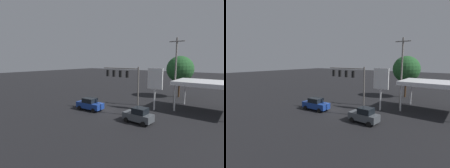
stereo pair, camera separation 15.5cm
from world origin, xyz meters
TOP-DOWN VIEW (x-y plane):
  - ground_plane at (0.00, 0.00)m, footprint 200.00×200.00m
  - traffic_signal_assembly at (-3.18, -0.68)m, footprint 6.25×0.43m
  - utility_pole at (-8.35, -7.96)m, footprint 2.40×0.26m
  - gas_station_canopy at (-13.73, -9.04)m, footprint 10.73×6.65m
  - price_sign at (-6.33, -4.73)m, footprint 2.41×0.27m
  - sedan_far at (1.87, 1.34)m, footprint 4.50×2.27m
  - hatchback_crossing at (-7.06, 1.63)m, footprint 3.86×2.08m
  - street_tree at (-6.29, -17.20)m, footprint 5.53×5.53m

SIDE VIEW (x-z plane):
  - ground_plane at x=0.00m, z-range 0.00..0.00m
  - hatchback_crossing at x=-7.06m, z-range -0.04..1.93m
  - sedan_far at x=1.87m, z-range -0.01..1.92m
  - gas_station_canopy at x=-13.73m, z-range 1.99..6.68m
  - price_sign at x=-6.33m, z-range 1.42..8.07m
  - traffic_signal_assembly at x=-3.18m, z-range 1.76..8.74m
  - street_tree at x=-6.29m, z-range 1.59..10.33m
  - utility_pole at x=-8.35m, z-range 0.29..11.69m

